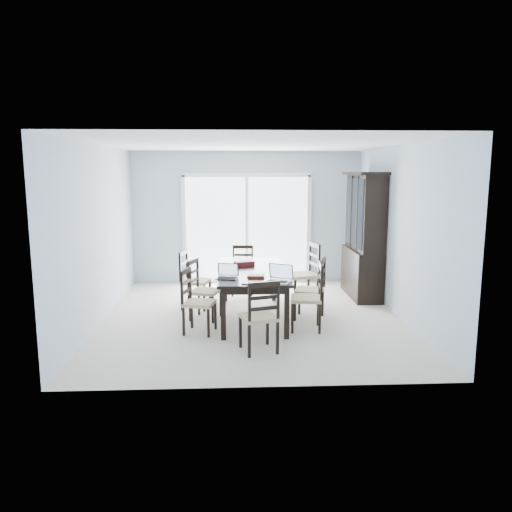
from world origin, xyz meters
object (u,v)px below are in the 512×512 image
object	(u,v)px
chair_left_mid	(200,283)
chair_end_near	(261,309)
game_box	(244,264)
chair_left_near	(193,294)
chair_left_far	(190,273)
laptop_dark	(226,275)
chair_end_far	(243,264)
dining_table	(252,274)
chair_right_mid	(316,282)
china_hutch	(364,237)
chair_right_far	(308,266)
hot_tub	(222,249)
chair_right_near	(313,289)
cell_phone	(246,284)
laptop_silver	(277,278)

from	to	relation	value
chair_left_mid	chair_end_near	world-z (taller)	chair_end_near
chair_end_near	game_box	xyz separation A→B (m)	(-0.16, 1.81, 0.22)
chair_left_near	chair_left_far	distance (m)	1.28
chair_left_far	laptop_dark	bearing A→B (deg)	37.68
chair_left_near	chair_end_far	distance (m)	2.34
dining_table	chair_end_far	size ratio (longest dim) A/B	2.17
chair_right_mid	china_hutch	bearing A→B (deg)	-20.32
chair_right_far	chair_left_near	bearing A→B (deg)	115.79
dining_table	chair_left_mid	world-z (taller)	chair_left_mid
chair_end_far	chair_left_near	bearing A→B (deg)	76.01
chair_left_near	chair_end_near	size ratio (longest dim) A/B	0.97
laptop_dark	hot_tub	distance (m)	4.21
chair_left_near	chair_right_far	world-z (taller)	chair_right_far
chair_left_far	chair_end_far	xyz separation A→B (m)	(0.88, 0.95, -0.04)
chair_right_near	cell_phone	bearing A→B (deg)	117.77
chair_left_near	game_box	size ratio (longest dim) A/B	3.40
china_hutch	hot_tub	xyz separation A→B (m)	(-2.54, 2.31, -0.56)
chair_right_near	chair_right_far	bearing A→B (deg)	0.37
chair_right_mid	hot_tub	distance (m)	3.96
chair_right_far	laptop_dark	bearing A→B (deg)	123.71
chair_left_far	chair_end_near	distance (m)	2.37
chair_left_mid	cell_phone	distance (m)	1.21
chair_left_near	chair_right_near	size ratio (longest dim) A/B	0.94
chair_left_mid	chair_right_far	size ratio (longest dim) A/B	0.89
dining_table	chair_left_far	bearing A→B (deg)	148.08
chair_left_mid	chair_right_near	bearing A→B (deg)	86.91
dining_table	china_hutch	distance (m)	2.41
chair_end_near	china_hutch	bearing A→B (deg)	38.79
chair_end_near	laptop_silver	distance (m)	0.71
laptop_dark	chair_left_mid	bearing A→B (deg)	134.61
chair_left_near	chair_left_far	bearing A→B (deg)	-159.61
chair_end_near	laptop_silver	xyz separation A→B (m)	(0.25, 0.62, 0.24)
chair_left_far	china_hutch	bearing A→B (deg)	114.03
laptop_dark	chair_left_near	bearing A→B (deg)	-165.82
chair_end_near	laptop_dark	world-z (taller)	chair_end_near
hot_tub	laptop_silver	bearing A→B (deg)	-79.63
chair_right_near	hot_tub	size ratio (longest dim) A/B	0.54
china_hutch	laptop_silver	distance (m)	2.77
chair_right_far	laptop_silver	distance (m)	1.88
game_box	hot_tub	bearing A→B (deg)	97.10
chair_end_near	chair_right_mid	bearing A→B (deg)	41.47
dining_table	china_hutch	size ratio (longest dim) A/B	1.00
cell_phone	game_box	size ratio (longest dim) A/B	0.33
china_hutch	cell_phone	distance (m)	3.13
china_hutch	chair_left_near	size ratio (longest dim) A/B	2.13
chair_left_near	laptop_dark	bearing A→B (deg)	106.33
chair_left_mid	chair_right_far	world-z (taller)	chair_right_far
chair_left_mid	chair_right_mid	size ratio (longest dim) A/B	0.97
dining_table	chair_right_mid	bearing A→B (deg)	-7.19
chair_end_far	hot_tub	bearing A→B (deg)	-74.09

